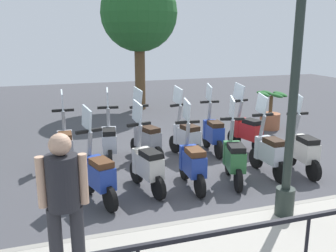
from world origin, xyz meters
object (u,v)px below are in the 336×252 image
scooter_near_2 (234,157)px  scooter_far_4 (109,141)px  lamp_post_near (294,86)px  pedestrian_distant (64,198)px  scooter_near_3 (192,162)px  tree_distant (139,14)px  scooter_far_5 (65,145)px  scooter_near_1 (269,151)px  scooter_far_0 (247,130)px  scooter_near_0 (303,149)px  scooter_near_5 (98,174)px  potted_palm (270,114)px  scooter_far_3 (147,138)px  scooter_far_1 (213,132)px  scooter_near_4 (147,164)px  scooter_far_2 (186,136)px

scooter_near_2 → scooter_far_4: (1.78, 1.95, 0.00)m
lamp_post_near → scooter_far_4: 4.16m
pedestrian_distant → scooter_near_3: pedestrian_distant is taller
tree_distant → scooter_far_5: bearing=151.5°
tree_distant → scooter_near_3: bearing=173.0°
scooter_near_1 → scooter_far_0: 1.56m
scooter_near_0 → scooter_far_5: same height
scooter_near_5 → scooter_far_0: same height
tree_distant → scooter_near_2: bearing=179.5°
lamp_post_near → tree_distant: (8.70, -0.10, 1.29)m
scooter_near_1 → scooter_near_5: 3.25m
lamp_post_near → potted_palm: 5.79m
tree_distant → potted_palm: tree_distant is taller
lamp_post_near → scooter_far_0: size_ratio=2.70×
scooter_far_3 → scooter_far_5: same height
pedestrian_distant → scooter_near_1: 4.49m
potted_palm → scooter_far_0: bearing=133.6°
lamp_post_near → scooter_far_1: lamp_post_near is taller
scooter_near_2 → scooter_near_4: size_ratio=1.00×
scooter_far_1 → scooter_far_5: 3.22m
scooter_far_3 → scooter_far_4: same height
scooter_near_2 → scooter_far_3: 2.06m
scooter_near_0 → scooter_near_4: bearing=93.2°
scooter_near_0 → scooter_far_4: same height
scooter_near_1 → scooter_far_2: same height
pedestrian_distant → scooter_near_3: bearing=139.4°
pedestrian_distant → scooter_far_0: size_ratio=1.03×
scooter_far_2 → lamp_post_near: bearing=171.9°
scooter_far_3 → tree_distant: bearing=-30.5°
scooter_far_1 → scooter_near_4: bearing=133.8°
scooter_far_0 → scooter_far_3: 2.38m
lamp_post_near → scooter_near_5: 3.23m
scooter_near_1 → scooter_far_4: (1.66, 2.76, 0.00)m
scooter_near_5 → scooter_far_5: size_ratio=1.00×
scooter_far_4 → scooter_far_5: (-0.01, 0.89, 0.00)m
scooter_far_0 → scooter_near_0: bearing=175.7°
scooter_near_0 → scooter_near_1: same height
scooter_far_0 → scooter_far_1: bearing=70.8°
lamp_post_near → scooter_near_4: 2.77m
tree_distant → scooter_near_0: bearing=-168.7°
scooter_near_2 → scooter_far_1: (1.70, -0.38, 0.00)m
scooter_near_0 → scooter_near_5: 3.93m
lamp_post_near → scooter_near_1: size_ratio=2.70×
scooter_near_3 → scooter_near_2: bearing=-88.1°
scooter_far_1 → scooter_far_3: 1.55m
scooter_near_5 → scooter_far_3: size_ratio=1.00×
lamp_post_near → scooter_near_4: size_ratio=2.70×
scooter_far_1 → tree_distant: bearing=8.6°
potted_palm → scooter_near_3: size_ratio=0.69×
scooter_near_2 → scooter_far_5: 3.34m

